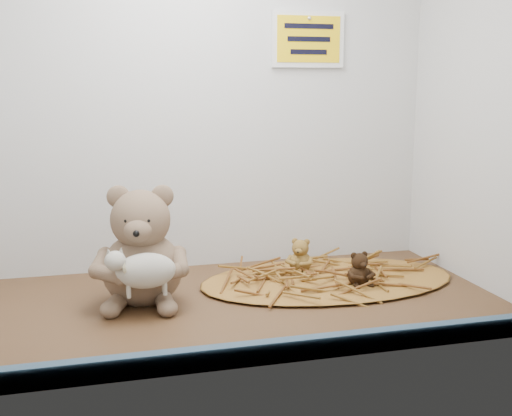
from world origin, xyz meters
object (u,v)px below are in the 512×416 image
object	(u,v)px
main_teddy	(142,245)
mini_teddy_brown	(359,267)
toy_lamb	(146,271)
mini_teddy_tan	(300,254)

from	to	relation	value
main_teddy	mini_teddy_brown	size ratio (longest dim) A/B	3.26
toy_lamb	mini_teddy_tan	distance (cm)	42.04
mini_teddy_tan	mini_teddy_brown	size ratio (longest dim) A/B	1.07
toy_lamb	mini_teddy_brown	distance (cm)	47.18
mini_teddy_tan	main_teddy	bearing A→B (deg)	-133.86
main_teddy	mini_teddy_brown	distance (cm)	47.30
mini_teddy_tan	toy_lamb	bearing A→B (deg)	-122.17
toy_lamb	mini_teddy_tan	xyz separation A→B (cm)	(37.44, 18.68, -4.13)
toy_lamb	main_teddy	bearing A→B (deg)	90.00
mini_teddy_brown	toy_lamb	bearing A→B (deg)	-179.34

